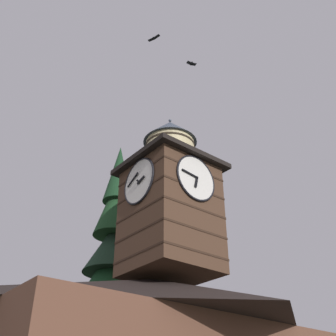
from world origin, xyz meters
name	(u,v)px	position (x,y,z in m)	size (l,w,h in m)	color
clock_tower	(170,200)	(-2.28, 0.30, 11.40)	(4.43, 4.43, 8.78)	#4C3323
pine_tree_behind	(110,303)	(-3.25, -6.32, 7.78)	(6.04, 6.04, 18.37)	#473323
moon	(100,291)	(-20.18, -37.12, 17.48)	(1.77, 1.77, 1.77)	silver
flying_bird_high	(191,64)	(-2.31, 2.19, 19.16)	(0.58, 0.34, 0.16)	black
flying_bird_low	(154,38)	(0.11, 1.90, 19.74)	(0.35, 0.74, 0.12)	black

